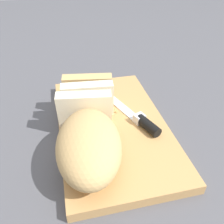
# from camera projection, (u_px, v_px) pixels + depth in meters

# --- Properties ---
(ground_plane) EXTENTS (3.00, 3.00, 0.00)m
(ground_plane) POSITION_uv_depth(u_px,v_px,m) (112.00, 130.00, 0.57)
(ground_plane) COLOR #4C4C51
(cutting_board) EXTENTS (0.42, 0.25, 0.02)m
(cutting_board) POSITION_uv_depth(u_px,v_px,m) (112.00, 126.00, 0.56)
(cutting_board) COLOR tan
(cutting_board) RESTS_ON ground_plane
(bread_loaf) EXTENTS (0.31, 0.15, 0.09)m
(bread_loaf) POSITION_uv_depth(u_px,v_px,m) (88.00, 130.00, 0.47)
(bread_loaf) COLOR tan
(bread_loaf) RESTS_ON cutting_board
(bread_knife) EXTENTS (0.25, 0.12, 0.02)m
(bread_knife) POSITION_uv_depth(u_px,v_px,m) (138.00, 118.00, 0.55)
(bread_knife) COLOR silver
(bread_knife) RESTS_ON cutting_board
(crumb_near_knife) EXTENTS (0.01, 0.01, 0.01)m
(crumb_near_knife) POSITION_uv_depth(u_px,v_px,m) (102.00, 130.00, 0.53)
(crumb_near_knife) COLOR tan
(crumb_near_knife) RESTS_ON cutting_board
(crumb_near_loaf) EXTENTS (0.01, 0.01, 0.01)m
(crumb_near_loaf) POSITION_uv_depth(u_px,v_px,m) (104.00, 119.00, 0.56)
(crumb_near_loaf) COLOR tan
(crumb_near_loaf) RESTS_ON cutting_board
(crumb_stray_left) EXTENTS (0.01, 0.01, 0.01)m
(crumb_stray_left) POSITION_uv_depth(u_px,v_px,m) (116.00, 112.00, 0.59)
(crumb_stray_left) COLOR tan
(crumb_stray_left) RESTS_ON cutting_board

